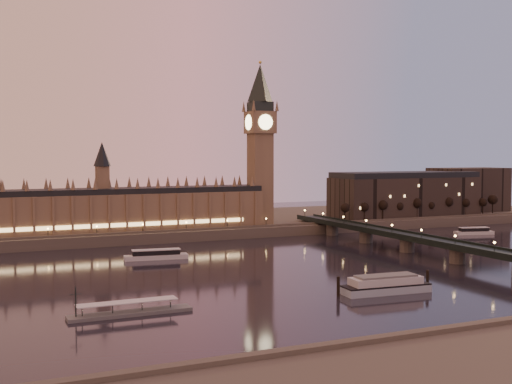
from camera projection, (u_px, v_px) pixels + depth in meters
ground at (262, 271)px, 280.00m from camera, size 700.00×700.00×0.00m
far_embankment at (202, 224)px, 442.44m from camera, size 560.00×130.00×6.00m
palace_of_westminster at (113, 204)px, 372.69m from camera, size 180.00×26.62×52.00m
big_ben at (260, 134)px, 408.41m from camera, size 17.68×17.68×104.00m
westminster_bridge at (430, 246)px, 316.91m from camera, size 13.20×260.00×15.30m
city_block at (427, 193)px, 477.28m from camera, size 155.00×45.00×34.00m
bare_tree_0 at (346, 208)px, 423.58m from camera, size 6.10×6.10×12.40m
bare_tree_1 at (364, 207)px, 429.42m from camera, size 6.10×6.10×12.40m
bare_tree_2 at (382, 207)px, 435.27m from camera, size 6.10×6.10×12.40m
bare_tree_3 at (400, 206)px, 441.12m from camera, size 6.10×6.10×12.40m
bare_tree_4 at (417, 205)px, 446.96m from camera, size 6.10×6.10×12.40m
bare_tree_5 at (433, 205)px, 452.81m from camera, size 6.10×6.10×12.40m
bare_tree_6 at (449, 204)px, 458.66m from camera, size 6.10×6.10×12.40m
bare_tree_7 at (465, 203)px, 464.51m from camera, size 6.10×6.10×12.40m
bare_tree_8 at (480, 203)px, 470.35m from camera, size 6.10×6.10×12.40m
bare_tree_9 at (495, 202)px, 476.20m from camera, size 6.10×6.10×12.40m
cruise_boat_a at (156, 255)px, 310.95m from camera, size 31.23×10.48×4.90m
cruise_boat_b at (474, 231)px, 406.45m from camera, size 25.74×11.97×4.61m
moored_barge at (386, 285)px, 235.92m from camera, size 38.87×11.88×7.14m
pontoon_pier at (130, 311)px, 203.88m from camera, size 39.45×6.57×10.52m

